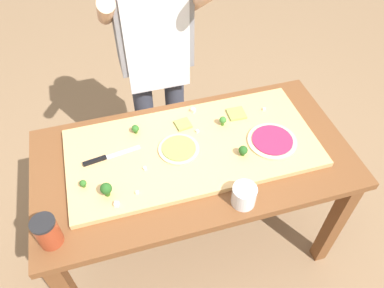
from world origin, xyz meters
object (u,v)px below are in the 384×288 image
(broccoli_floret_center_left, at_px, (135,129))
(cheese_crumble_e, at_px, (197,131))
(cheese_crumble_a, at_px, (137,193))
(broccoli_floret_front_mid, at_px, (106,189))
(pizza_slice_near_right, at_px, (236,114))
(cheese_crumble_b, at_px, (117,204))
(cheese_crumble_c, at_px, (145,168))
(broccoli_floret_back_right, at_px, (223,120))
(sauce_jar, at_px, (47,232))
(flour_cup, at_px, (244,196))
(pizza_whole_beet_magenta, at_px, (272,141))
(broccoli_floret_back_left, at_px, (243,150))
(pizza_whole_pesto_green, at_px, (179,149))
(cook_center, at_px, (155,48))
(prep_table, at_px, (193,171))
(pizza_slice_far_left, at_px, (183,124))
(chefs_knife, at_px, (104,158))
(cheese_crumble_f, at_px, (193,110))
(broccoli_floret_back_mid, at_px, (83,183))
(cheese_crumble_d, at_px, (264,109))

(broccoli_floret_center_left, relative_size, cheese_crumble_e, 3.52)
(broccoli_floret_center_left, bearing_deg, cheese_crumble_a, -99.35)
(broccoli_floret_front_mid, bearing_deg, pizza_slice_near_right, 24.05)
(cheese_crumble_b, relative_size, cheese_crumble_c, 1.46)
(broccoli_floret_back_right, relative_size, sauce_jar, 0.36)
(cheese_crumble_c, bearing_deg, pizza_slice_near_right, 23.04)
(cheese_crumble_c, xyz_separation_m, flour_cup, (0.37, -0.27, 0.01))
(pizza_whole_beet_magenta, relative_size, broccoli_floret_back_left, 4.37)
(cheese_crumble_b, bearing_deg, pizza_whole_beet_magenta, 11.22)
(pizza_slice_near_right, xyz_separation_m, broccoli_floret_back_left, (-0.07, -0.27, 0.03))
(pizza_whole_pesto_green, height_order, cook_center, cook_center)
(cheese_crumble_e, bearing_deg, sauce_jar, -151.56)
(prep_table, height_order, pizza_slice_far_left, pizza_slice_far_left)
(cheese_crumble_c, height_order, cheese_crumble_e, same)
(broccoli_floret_back_right, relative_size, broccoli_floret_back_left, 0.96)
(flour_cup, xyz_separation_m, sauce_jar, (-0.80, 0.04, 0.03))
(broccoli_floret_center_left, xyz_separation_m, cheese_crumble_c, (-0.00, -0.24, -0.02))
(broccoli_floret_back_left, relative_size, cheese_crumble_a, 4.17)
(prep_table, bearing_deg, flour_cup, -66.75)
(broccoli_floret_back_right, height_order, broccoli_floret_back_left, broccoli_floret_back_left)
(broccoli_floret_back_right, bearing_deg, flour_cup, -97.72)
(cheese_crumble_b, bearing_deg, cheese_crumble_a, 21.09)
(cheese_crumble_a, bearing_deg, chefs_knife, 115.82)
(pizza_whole_pesto_green, height_order, pizza_slice_far_left, pizza_whole_pesto_green)
(pizza_whole_pesto_green, height_order, cheese_crumble_c, pizza_whole_pesto_green)
(cheese_crumble_a, bearing_deg, cook_center, 71.73)
(cheese_crumble_b, bearing_deg, cheese_crumble_c, 46.27)
(pizza_slice_near_right, distance_m, broccoli_floret_back_right, 0.11)
(cheese_crumble_c, relative_size, flour_cup, 0.13)
(cheese_crumble_a, bearing_deg, cheese_crumble_e, 38.42)
(prep_table, distance_m, broccoli_floret_front_mid, 0.48)
(broccoli_floret_center_left, bearing_deg, cheese_crumble_f, 11.88)
(pizza_whole_pesto_green, relative_size, pizza_whole_beet_magenta, 0.82)
(pizza_whole_beet_magenta, xyz_separation_m, cook_center, (-0.42, 0.68, 0.17))
(pizza_slice_near_right, relative_size, cheese_crumble_a, 6.68)
(pizza_whole_beet_magenta, bearing_deg, pizza_slice_far_left, 149.35)
(pizza_whole_beet_magenta, bearing_deg, broccoli_floret_back_mid, -178.96)
(cheese_crumble_d, bearing_deg, broccoli_floret_back_left, -130.86)
(pizza_slice_near_right, bearing_deg, cheese_crumble_a, -149.38)
(broccoli_floret_front_mid, xyz_separation_m, cheese_crumble_e, (0.48, 0.25, -0.04))
(pizza_slice_near_right, xyz_separation_m, broccoli_floret_back_mid, (-0.81, -0.25, 0.02))
(cheese_crumble_b, distance_m, cheese_crumble_c, 0.22)
(broccoli_floret_center_left, distance_m, sauce_jar, 0.64)
(cheese_crumble_e, bearing_deg, cheese_crumble_d, 8.21)
(cheese_crumble_a, height_order, flour_cup, flour_cup)
(pizza_slice_far_left, bearing_deg, cheese_crumble_f, 45.35)
(pizza_slice_near_right, bearing_deg, cheese_crumble_e, -164.13)
(pizza_slice_near_right, relative_size, cheese_crumble_f, 4.11)
(prep_table, xyz_separation_m, chefs_knife, (-0.41, 0.08, 0.15))
(pizza_slice_far_left, relative_size, cook_center, 0.04)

